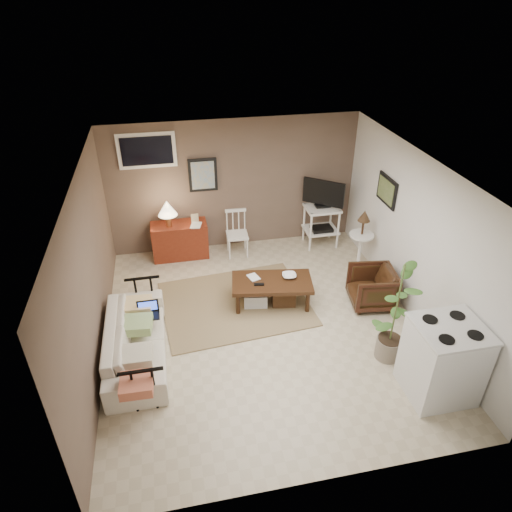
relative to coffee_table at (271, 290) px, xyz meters
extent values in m
plane|color=#C1B293|center=(-0.23, -0.49, -0.26)|extent=(5.00, 5.00, 0.00)
cube|color=black|center=(-0.78, 1.99, 1.19)|extent=(0.50, 0.03, 0.60)
cube|color=black|center=(1.99, 0.56, 1.26)|extent=(0.03, 0.60, 0.45)
cube|color=white|center=(-1.68, 1.99, 1.69)|extent=(0.96, 0.03, 0.60)
cube|color=#826B4C|center=(-0.56, 0.11, -0.25)|extent=(2.37, 1.97, 0.02)
cube|color=#361E0E|center=(0.01, 0.00, 0.15)|extent=(1.31, 0.81, 0.06)
cylinder|color=#361E0E|center=(-0.55, -0.15, -0.06)|extent=(0.07, 0.07, 0.39)
cylinder|color=#361E0E|center=(0.50, -0.32, -0.06)|extent=(0.07, 0.07, 0.39)
cylinder|color=#361E0E|center=(-0.48, 0.31, -0.06)|extent=(0.07, 0.07, 0.39)
cylinder|color=#361E0E|center=(0.57, 0.15, -0.06)|extent=(0.07, 0.07, 0.39)
cube|color=black|center=(-0.21, -0.07, 0.20)|extent=(0.16, 0.07, 0.02)
cube|color=#4A2C1A|center=(0.19, -0.03, -0.12)|extent=(0.40, 0.36, 0.26)
cube|color=silver|center=(-0.24, 0.04, -0.14)|extent=(0.40, 0.36, 0.22)
imported|color=#EFE7CE|center=(-2.03, -0.76, 0.12)|extent=(0.56, 1.92, 0.75)
cube|color=black|center=(-1.85, -0.48, 0.18)|extent=(0.30, 0.20, 0.01)
cube|color=black|center=(-1.85, -0.38, 0.28)|extent=(0.30, 0.01, 0.18)
cube|color=blue|center=(-1.85, -0.39, 0.28)|extent=(0.25, 0.00, 0.15)
cube|color=maroon|center=(-1.29, 1.75, 0.07)|extent=(0.99, 0.44, 0.66)
cylinder|color=#A96D41|center=(-1.45, 1.70, 0.51)|extent=(0.11, 0.11, 0.22)
cone|color=#FFE6B7|center=(-1.45, 1.70, 0.75)|extent=(0.33, 0.33, 0.26)
cube|color=tan|center=(-0.99, 1.77, 0.48)|extent=(0.13, 0.02, 0.16)
cube|color=white|center=(-0.26, 1.60, 0.14)|extent=(0.40, 0.40, 0.04)
cylinder|color=white|center=(-0.43, 1.45, -0.07)|extent=(0.03, 0.03, 0.38)
cylinder|color=white|center=(-0.11, 1.43, -0.07)|extent=(0.03, 0.03, 0.38)
cylinder|color=white|center=(-0.42, 1.77, -0.07)|extent=(0.03, 0.03, 0.38)
cylinder|color=white|center=(-0.09, 1.76, -0.07)|extent=(0.03, 0.03, 0.38)
cube|color=white|center=(-0.25, 1.77, 0.56)|extent=(0.38, 0.06, 0.05)
cube|color=white|center=(1.35, 1.65, 0.50)|extent=(0.61, 0.50, 0.04)
cube|color=white|center=(1.35, 1.65, 0.05)|extent=(0.61, 0.50, 0.03)
cylinder|color=white|center=(1.08, 1.44, 0.13)|extent=(0.04, 0.04, 0.78)
cylinder|color=white|center=(1.62, 1.44, 0.13)|extent=(0.04, 0.04, 0.78)
cylinder|color=white|center=(1.08, 1.87, 0.13)|extent=(0.04, 0.04, 0.78)
cylinder|color=white|center=(1.62, 1.87, 0.13)|extent=(0.04, 0.04, 0.78)
cube|color=black|center=(1.35, 1.65, 0.55)|extent=(0.28, 0.16, 0.03)
cube|color=black|center=(1.35, 1.65, 0.81)|extent=(0.64, 0.53, 0.47)
cube|color=#EF9B5D|center=(1.35, 1.65, 0.81)|extent=(0.53, 0.42, 0.38)
cube|color=black|center=(1.35, 1.60, 0.08)|extent=(0.39, 0.28, 0.11)
cylinder|color=white|center=(1.75, 0.72, -0.24)|extent=(0.29, 0.29, 0.03)
cylinder|color=white|center=(1.75, 0.72, 0.08)|extent=(0.06, 0.06, 0.63)
cylinder|color=white|center=(1.75, 0.72, 0.40)|extent=(0.42, 0.42, 0.03)
cylinder|color=black|center=(1.75, 0.72, 0.56)|extent=(0.04, 0.04, 0.27)
cone|color=#382617|center=(1.75, 0.72, 0.76)|extent=(0.21, 0.21, 0.19)
imported|color=black|center=(1.53, -0.30, 0.08)|extent=(0.69, 0.73, 0.67)
cylinder|color=gray|center=(1.28, -1.45, -0.11)|extent=(0.34, 0.34, 0.30)
cylinder|color=#4C602D|center=(1.28, -1.45, 0.64)|extent=(0.02, 0.02, 1.18)
cube|color=silver|center=(1.59, -2.13, 0.24)|extent=(0.77, 0.71, 0.99)
cube|color=silver|center=(1.59, -2.13, 0.75)|extent=(0.79, 0.74, 0.03)
cylinder|color=black|center=(1.42, -2.30, 0.77)|extent=(0.18, 0.18, 0.01)
cylinder|color=black|center=(1.77, -2.30, 0.77)|extent=(0.18, 0.18, 0.01)
cylinder|color=black|center=(1.42, -1.95, 0.77)|extent=(0.18, 0.18, 0.01)
cylinder|color=black|center=(1.77, -1.95, 0.77)|extent=(0.18, 0.18, 0.01)
imported|color=#361E0E|center=(0.29, 0.04, 0.29)|extent=(0.22, 0.08, 0.22)
imported|color=#361E0E|center=(-0.32, 0.12, 0.28)|extent=(0.15, 0.06, 0.20)
imported|color=#361E0E|center=(-1.08, 1.64, 0.52)|extent=(0.18, 0.07, 0.24)
camera|label=1|loc=(-1.39, -5.57, 4.16)|focal=32.00mm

